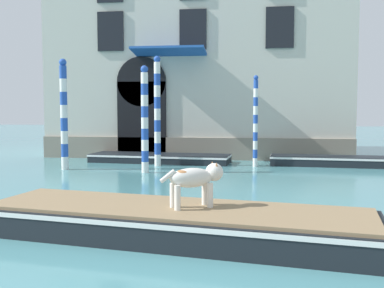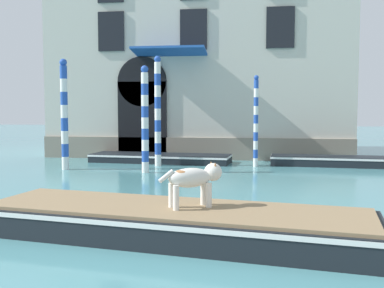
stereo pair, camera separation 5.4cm
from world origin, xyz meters
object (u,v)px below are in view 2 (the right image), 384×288
mooring_pole_0 (158,111)px  mooring_pole_3 (256,121)px  mooring_pole_2 (145,119)px  boat_moored_near_palazzo (160,158)px  boat_foreground (174,221)px  dog_on_deck (195,178)px  mooring_pole_1 (64,114)px  boat_moored_far (337,161)px

mooring_pole_0 → mooring_pole_3: mooring_pole_0 is taller
mooring_pole_2 → boat_moored_near_palazzo: bearing=92.1°
mooring_pole_2 → mooring_pole_3: 4.56m
mooring_pole_2 → mooring_pole_3: bearing=29.6°
boat_foreground → dog_on_deck: size_ratio=6.77×
dog_on_deck → boat_moored_near_palazzo: 11.54m
mooring_pole_1 → mooring_pole_2: bearing=-7.8°
mooring_pole_2 → dog_on_deck: bearing=-70.2°
mooring_pole_3 → mooring_pole_2: bearing=-150.4°
boat_foreground → boat_moored_far: boat_foreground is taller
boat_foreground → boat_moored_near_palazzo: boat_foreground is taller
dog_on_deck → boat_moored_near_palazzo: size_ratio=0.18×
mooring_pole_0 → dog_on_deck: bearing=-74.2°
mooring_pole_2 → mooring_pole_1: bearing=172.2°
mooring_pole_0 → mooring_pole_1: (-3.28, -1.57, -0.12)m
boat_moored_far → mooring_pole_0: mooring_pole_0 is taller
mooring_pole_3 → dog_on_deck: bearing=-96.3°
boat_moored_near_palazzo → dog_on_deck: bearing=-70.0°
boat_moored_near_palazzo → boat_moored_far: size_ratio=1.14×
boat_moored_near_palazzo → mooring_pole_3: mooring_pole_3 is taller
boat_moored_far → boat_moored_near_palazzo: bearing=-177.6°
dog_on_deck → mooring_pole_3: size_ratio=0.30×
mooring_pole_0 → mooring_pole_2: mooring_pole_0 is taller
mooring_pole_0 → mooring_pole_2: 2.03m
dog_on_deck → mooring_pole_2: bearing=80.3°
mooring_pole_0 → mooring_pole_3: bearing=3.5°
mooring_pole_0 → boat_moored_far: bearing=7.3°
boat_foreground → boat_moored_far: 11.90m
mooring_pole_1 → mooring_pole_3: mooring_pole_1 is taller
boat_foreground → mooring_pole_0: size_ratio=1.66×
boat_foreground → mooring_pole_2: (-2.47, 7.95, 1.65)m
dog_on_deck → mooring_pole_2: 8.46m
boat_moored_far → dog_on_deck: bearing=-107.7°
mooring_pole_1 → dog_on_deck: bearing=-54.0°
dog_on_deck → mooring_pole_1: 10.39m
mooring_pole_0 → mooring_pole_1: bearing=-154.4°
boat_moored_near_palazzo → mooring_pole_3: size_ratio=1.70×
boat_foreground → mooring_pole_0: 10.43m
boat_moored_near_palazzo → mooring_pole_1: (-3.12, -2.76, 1.93)m
boat_moored_far → mooring_pole_0: (-7.22, -0.93, 2.02)m
mooring_pole_3 → mooring_pole_0: bearing=-176.5°
dog_on_deck → mooring_pole_0: (-2.81, 9.93, 1.15)m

